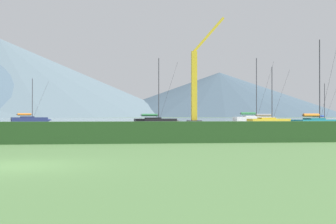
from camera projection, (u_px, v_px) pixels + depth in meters
name	position (u px, v px, depth m)	size (l,w,h in m)	color
ground_plane	(13.00, 166.00, 13.72)	(1000.00, 1000.00, 0.00)	#517A42
harbor_water	(106.00, 120.00, 149.77)	(320.00, 246.00, 0.00)	#8C9EA3
hedge_line	(58.00, 133.00, 24.65)	(80.00, 1.20, 1.21)	#284C23
sailboat_slip_1	(254.00, 119.00, 90.73)	(9.33, 3.29, 13.23)	white
sailboat_slip_2	(317.00, 123.00, 56.99)	(7.60, 4.19, 11.25)	#19707A
sailboat_slip_4	(269.00, 121.00, 69.91)	(7.71, 3.21, 9.16)	gold
sailboat_slip_5	(323.00, 121.00, 81.77)	(6.70, 2.52, 7.39)	#9E9EA3
sailboat_slip_7	(156.00, 121.00, 70.90)	(7.71, 2.77, 10.65)	black
sailboat_slip_8	(30.00, 119.00, 93.99)	(8.45, 4.63, 9.31)	navy
dock_crane	(195.00, 93.00, 67.11)	(5.65, 2.00, 16.45)	#333338
distant_hill_far_shoulder	(219.00, 95.00, 433.32)	(240.64, 240.64, 43.11)	#425666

